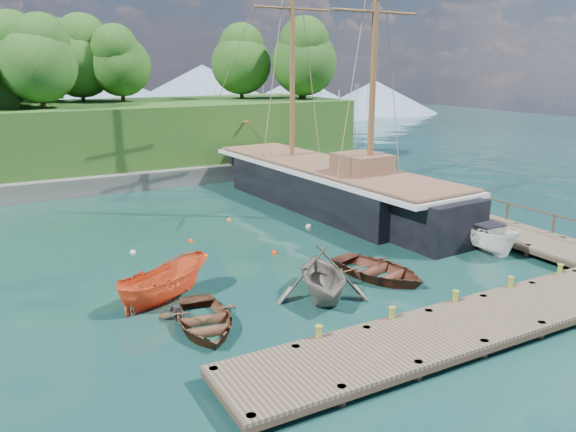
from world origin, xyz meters
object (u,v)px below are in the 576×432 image
at_px(rowboat_0, 204,328).
at_px(rowboat_2, 378,278).
at_px(schooner, 327,188).
at_px(motorboat_orange, 165,301).
at_px(rowboat_1, 322,298).
at_px(cabin_boat_white, 484,250).

distance_m(rowboat_0, rowboat_2, 8.59).
distance_m(rowboat_2, schooner, 13.12).
distance_m(motorboat_orange, schooner, 17.32).
height_order(rowboat_0, rowboat_1, rowboat_1).
bearing_deg(rowboat_2, schooner, 52.25).
distance_m(motorboat_orange, cabin_boat_white, 16.26).
height_order(rowboat_0, rowboat_2, rowboat_2).
relative_size(rowboat_0, cabin_boat_white, 0.91).
xyz_separation_m(cabin_boat_white, schooner, (-2.10, 11.64, 1.21)).
height_order(rowboat_0, cabin_boat_white, cabin_boat_white).
relative_size(rowboat_1, cabin_boat_white, 0.95).
bearing_deg(rowboat_2, rowboat_1, 175.93).
bearing_deg(rowboat_2, rowboat_0, 170.91).
height_order(rowboat_1, cabin_boat_white, rowboat_1).
height_order(rowboat_1, rowboat_2, rowboat_1).
height_order(motorboat_orange, schooner, schooner).
xyz_separation_m(rowboat_0, motorboat_orange, (-0.57, 3.01, 0.00)).
xyz_separation_m(rowboat_1, rowboat_2, (3.37, 0.68, 0.00)).
xyz_separation_m(rowboat_0, rowboat_1, (5.17, 0.27, 0.00)).
bearing_deg(cabin_boat_white, rowboat_2, -166.55).
xyz_separation_m(rowboat_2, schooner, (4.97, 12.09, 1.21)).
xyz_separation_m(rowboat_1, schooner, (8.34, 12.76, 1.21)).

